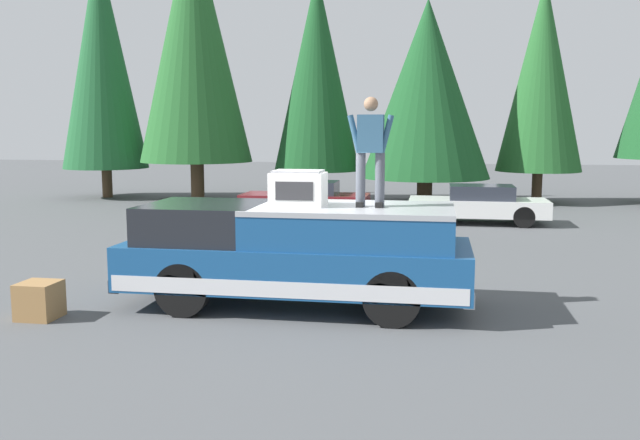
{
  "coord_description": "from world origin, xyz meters",
  "views": [
    {
      "loc": [
        -10.74,
        -2.3,
        2.87
      ],
      "look_at": [
        0.15,
        -0.41,
        1.35
      ],
      "focal_mm": 37.71,
      "sensor_mm": 36.0,
      "label": 1
    }
  ],
  "objects_px": {
    "parked_car_maroon": "(306,199)",
    "pickup_truck": "(297,253)",
    "person_on_truck_bed": "(370,149)",
    "wooden_crate": "(39,300)",
    "compressor_unit": "(298,188)",
    "parked_car_white": "(478,204)"
  },
  "relations": [
    {
      "from": "compressor_unit",
      "to": "person_on_truck_bed",
      "type": "distance_m",
      "value": 1.29
    },
    {
      "from": "parked_car_maroon",
      "to": "pickup_truck",
      "type": "bearing_deg",
      "value": -169.71
    },
    {
      "from": "pickup_truck",
      "to": "parked_car_maroon",
      "type": "height_order",
      "value": "pickup_truck"
    },
    {
      "from": "compressor_unit",
      "to": "parked_car_maroon",
      "type": "bearing_deg",
      "value": 10.46
    },
    {
      "from": "pickup_truck",
      "to": "person_on_truck_bed",
      "type": "height_order",
      "value": "person_on_truck_bed"
    },
    {
      "from": "pickup_truck",
      "to": "compressor_unit",
      "type": "bearing_deg",
      "value": -143.45
    },
    {
      "from": "wooden_crate",
      "to": "parked_car_white",
      "type": "bearing_deg",
      "value": -31.58
    },
    {
      "from": "person_on_truck_bed",
      "to": "wooden_crate",
      "type": "xyz_separation_m",
      "value": [
        -1.34,
        4.87,
        -2.27
      ]
    },
    {
      "from": "pickup_truck",
      "to": "person_on_truck_bed",
      "type": "relative_size",
      "value": 3.28
    },
    {
      "from": "pickup_truck",
      "to": "compressor_unit",
      "type": "height_order",
      "value": "compressor_unit"
    },
    {
      "from": "pickup_truck",
      "to": "wooden_crate",
      "type": "relative_size",
      "value": 9.89
    },
    {
      "from": "pickup_truck",
      "to": "person_on_truck_bed",
      "type": "xyz_separation_m",
      "value": [
        -0.02,
        -1.17,
        1.68
      ]
    },
    {
      "from": "wooden_crate",
      "to": "compressor_unit",
      "type": "bearing_deg",
      "value": -70.81
    },
    {
      "from": "compressor_unit",
      "to": "parked_car_maroon",
      "type": "xyz_separation_m",
      "value": [
        10.99,
        2.03,
        -1.35
      ]
    },
    {
      "from": "person_on_truck_bed",
      "to": "parked_car_white",
      "type": "height_order",
      "value": "person_on_truck_bed"
    },
    {
      "from": "parked_car_white",
      "to": "wooden_crate",
      "type": "distance_m",
      "value": 13.68
    },
    {
      "from": "wooden_crate",
      "to": "parked_car_maroon",
      "type": "bearing_deg",
      "value": -7.95
    },
    {
      "from": "compressor_unit",
      "to": "parked_car_white",
      "type": "xyz_separation_m",
      "value": [
        10.35,
        -3.42,
        -1.35
      ]
    },
    {
      "from": "person_on_truck_bed",
      "to": "pickup_truck",
      "type": "bearing_deg",
      "value": 89.12
    },
    {
      "from": "parked_car_white",
      "to": "pickup_truck",
      "type": "bearing_deg",
      "value": 161.41
    },
    {
      "from": "person_on_truck_bed",
      "to": "parked_car_white",
      "type": "relative_size",
      "value": 0.41
    },
    {
      "from": "parked_car_white",
      "to": "person_on_truck_bed",
      "type": "bearing_deg",
      "value": 167.48
    }
  ]
}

